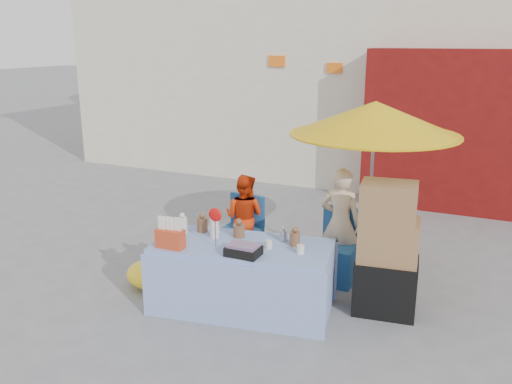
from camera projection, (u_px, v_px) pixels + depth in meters
The scene contains 10 objects.
ground at pixel (223, 287), 6.22m from camera, with size 80.00×80.00×0.00m, color slate.
backdrop at pixel (403, 22), 11.75m from camera, with size 14.00×8.00×7.80m.
market_table at pixel (242, 275), 5.66m from camera, with size 1.99×1.16×1.13m.
chair_left at pixel (240, 244), 6.84m from camera, with size 0.50×0.49×0.85m.
chair_right at pixel (336, 260), 6.34m from camera, with size 0.50×0.49×0.85m.
vendor_orange at pixel (244, 218), 6.87m from camera, with size 0.55×0.43×1.13m, color red.
vendor_beige at pixel (340, 223), 6.35m from camera, with size 0.49×0.32×1.33m, color beige.
umbrella at pixel (375, 119), 6.02m from camera, with size 1.90×1.90×2.09m.
box_stack at pixel (387, 253), 5.53m from camera, with size 0.69×0.59×1.39m.
tarp_bundle at pixel (156, 274), 6.18m from camera, with size 0.70×0.56×0.32m, color yellow.
Camera 1 is at (2.70, -5.02, 2.76)m, focal length 38.00 mm.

